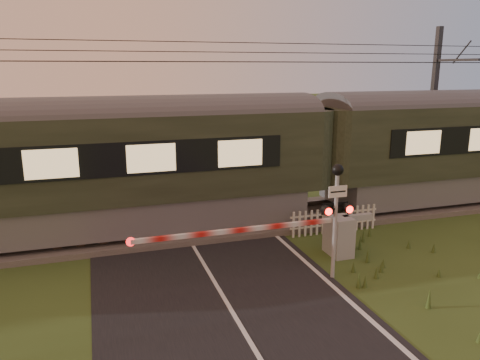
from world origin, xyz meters
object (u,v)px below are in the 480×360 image
object	(u,v)px
train	(316,153)
crossing_signal	(336,201)
boom_gate	(329,234)
picket_fence	(334,220)
catenary_mast	(434,107)

from	to	relation	value
train	crossing_signal	world-z (taller)	train
boom_gate	crossing_signal	distance (m)	2.05
train	picket_fence	world-z (taller)	train
crossing_signal	train	bearing A→B (deg)	68.99
crossing_signal	catenary_mast	bearing A→B (deg)	39.48
crossing_signal	picket_fence	world-z (taller)	crossing_signal
train	picket_fence	bearing A→B (deg)	-95.72
train	catenary_mast	distance (m)	7.25
picket_fence	catenary_mast	distance (m)	8.71
crossing_signal	catenary_mast	size ratio (longest dim) A/B	0.43
train	boom_gate	xyz separation A→B (m)	(-1.29, -3.56, -1.70)
boom_gate	crossing_signal	world-z (taller)	crossing_signal
picket_fence	crossing_signal	bearing A→B (deg)	-119.35
boom_gate	catenary_mast	xyz separation A→B (m)	(8.07, 5.78, 2.99)
crossing_signal	boom_gate	bearing A→B (deg)	66.32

